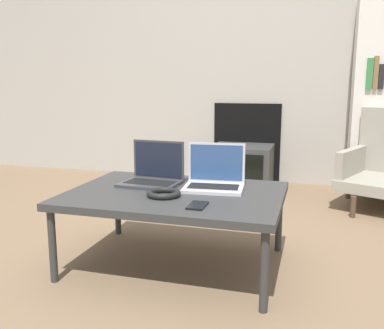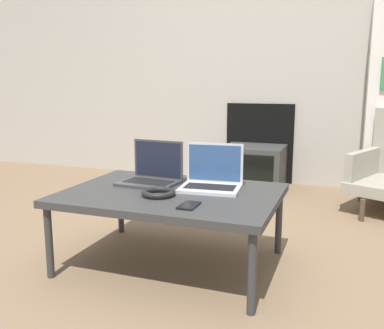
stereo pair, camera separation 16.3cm
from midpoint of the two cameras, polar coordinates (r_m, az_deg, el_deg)
name	(u,v)px [view 1 (the left image)]	position (r m, az deg, el deg)	size (l,w,h in m)	color
ground_plane	(168,275)	(2.16, -5.52, -14.49)	(14.00, 14.00, 0.00)	#7A6047
wall_back	(246,43)	(4.11, 6.05, 15.85)	(7.00, 0.08, 2.60)	#ADA89E
table	(175,197)	(2.15, -4.41, -4.42)	(1.06, 0.76, 0.39)	#333333
laptop_left	(153,175)	(2.31, -7.21, -1.36)	(0.32, 0.25, 0.23)	#38383D
laptop_right	(215,178)	(2.20, 0.91, -1.89)	(0.32, 0.26, 0.23)	silver
headphones	(164,193)	(2.06, -6.07, -3.86)	(0.16, 0.16, 0.03)	black
phone	(198,205)	(1.88, -1.74, -5.51)	(0.07, 0.13, 0.01)	black
tv	(242,166)	(3.88, 5.51, -0.19)	(0.53, 0.46, 0.37)	#383838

